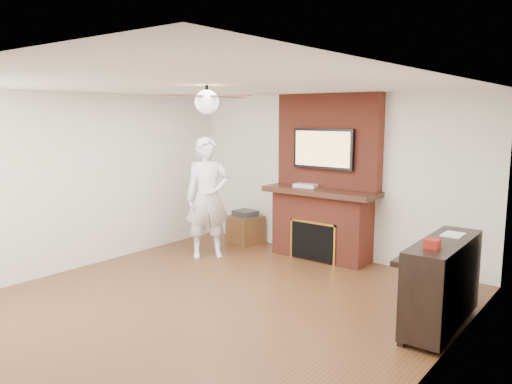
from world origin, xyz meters
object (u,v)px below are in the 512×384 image
Objects in this scene: side_table at (245,228)px; person at (208,198)px; fireplace at (324,194)px; piano at (441,281)px.

person is at bearing -76.16° from side_table.
fireplace reaches higher than person.
fireplace reaches higher than piano.
fireplace is 1.66m from side_table.
piano is (3.68, -0.43, -0.43)m from person.
person is at bearing -142.85° from fireplace.
piano is (3.76, -1.44, 0.24)m from side_table.
fireplace is at bearing 12.11° from side_table.
side_table is 4.03m from piano.
piano is (2.27, -1.50, -0.50)m from fireplace.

